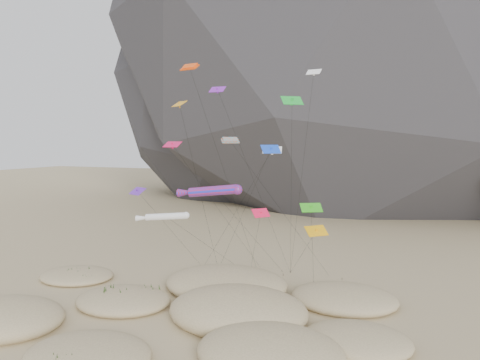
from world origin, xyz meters
The scene contains 9 objects.
ground centered at (0.00, 0.00, 0.00)m, with size 500.00×500.00×0.00m, color #CCB789.
dunes centered at (0.21, 5.34, 0.78)m, with size 51.67×35.49×4.54m.
dune_grass centered at (0.12, 2.88, 0.83)m, with size 42.58×29.82×1.45m.
kite_stakes centered at (2.03, 23.83, 0.15)m, with size 21.42×4.57×0.30m.
rainbow_tube_kite centered at (-2.08, 12.56, 13.51)m, with size 10.30×14.24×14.50m.
white_tube_kite centered at (-5.18, 6.17, 10.96)m, with size 6.49×20.14×11.62m.
orange_parafoil centered at (-4.26, 11.48, 28.58)m, with size 5.15×15.03×29.50m.
multi_parafoil centered at (1.95, 10.09, 19.60)m, with size 9.70×18.02×20.36m.
delta_kites centered at (3.46, 10.30, 17.87)m, with size 26.72×20.53×28.62m.
Camera 1 is at (23.62, -40.97, 19.86)m, focal length 35.00 mm.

